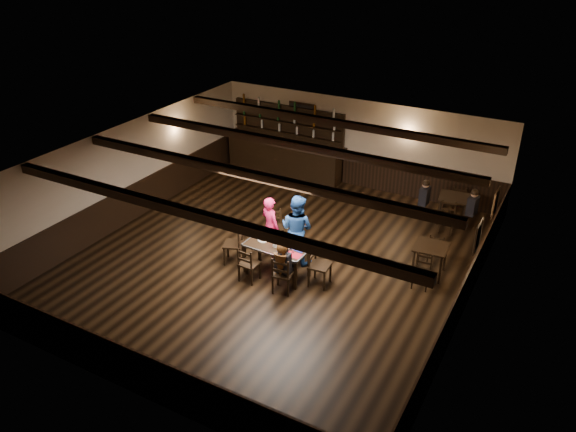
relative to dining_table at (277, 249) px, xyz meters
The scene contains 25 objects.
ground 0.93m from the dining_table, 121.65° to the left, with size 10.00×10.00×0.00m, color black.
room_shell 1.28m from the dining_table, 119.32° to the left, with size 9.02×10.02×2.71m.
dining_table is the anchor object (origin of this frame).
chair_near_left 0.74m from the dining_table, 125.22° to the right, with size 0.43×0.41×0.88m.
chair_near_right 0.78m from the dining_table, 51.88° to the right, with size 0.48×0.46×0.90m.
chair_end_left 1.10m from the dining_table, behind, with size 0.57×0.58×0.97m.
chair_end_right 0.97m from the dining_table, ahead, with size 0.48×0.50×0.99m.
chair_far_pushed 1.51m from the dining_table, 122.34° to the left, with size 0.57×0.57×0.89m.
woman_pink 0.91m from the dining_table, 129.39° to the left, with size 0.56×0.37×1.54m, color #E5225F.
man_blue 0.79m from the dining_table, 81.02° to the left, with size 0.84×0.65×1.72m, color navy.
seated_person 0.74m from the dining_table, 49.75° to the right, with size 0.33×0.50×0.81m.
cake 0.43m from the dining_table, 168.32° to the left, with size 0.26×0.26×0.08m.
plate_stack_a 0.16m from the dining_table, 120.00° to the right, with size 0.16×0.16×0.15m, color white.
plate_stack_b 0.31m from the dining_table, ahead, with size 0.15×0.15×0.18m, color white.
tea_light 0.14m from the dining_table, 92.29° to the left, with size 0.06×0.06×0.06m.
salt_shaker 0.33m from the dining_table, 17.67° to the right, with size 0.03×0.03×0.08m, color silver.
pepper_shaker 0.49m from the dining_table, ahead, with size 0.03×0.03×0.08m, color #A5A8AD.
drink_glass 0.30m from the dining_table, 16.49° to the left, with size 0.08×0.08×0.12m, color silver.
menu_red 0.56m from the dining_table, 16.73° to the right, with size 0.34×0.24×0.00m, color maroon.
menu_blue 0.52m from the dining_table, 14.04° to the left, with size 0.33×0.23×0.00m, color #0F144C.
bar_counter 5.93m from the dining_table, 117.10° to the left, with size 4.04×0.70×2.20m.
back_table_a 3.52m from the dining_table, 28.74° to the left, with size 0.80×0.80×0.75m.
back_table_b 5.39m from the dining_table, 57.43° to the left, with size 0.88×0.88×0.75m.
bg_patron_left 4.79m from the dining_table, 63.19° to the left, with size 0.23×0.36×0.72m.
bg_patron_right 5.50m from the dining_table, 51.38° to the left, with size 0.27×0.38×0.72m.
Camera 1 is at (5.85, -10.03, 7.25)m, focal length 35.00 mm.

